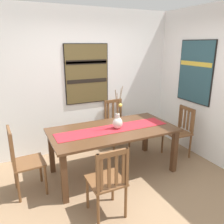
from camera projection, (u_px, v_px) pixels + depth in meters
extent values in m
cube|color=#8E7051|center=(130.00, 197.00, 3.19)|extent=(6.40, 6.40, 0.03)
cube|color=white|center=(84.00, 82.00, 4.40)|extent=(6.40, 0.12, 2.70)
cube|color=#51331E|center=(113.00, 130.00, 3.60)|extent=(1.99, 1.01, 0.03)
cube|color=#51331E|center=(64.00, 179.00, 2.97)|extent=(0.08, 0.08, 0.72)
cube|color=#51331E|center=(174.00, 151.00, 3.72)|extent=(0.08, 0.08, 0.72)
cube|color=#51331E|center=(51.00, 152.00, 3.70)|extent=(0.08, 0.08, 0.72)
cube|color=#51331E|center=(145.00, 133.00, 4.46)|extent=(0.08, 0.08, 0.72)
cube|color=#B7232D|center=(113.00, 129.00, 3.60)|extent=(1.83, 0.36, 0.01)
ellipsoid|color=silver|center=(118.00, 123.00, 3.58)|extent=(0.16, 0.14, 0.19)
cylinder|color=silver|center=(118.00, 116.00, 3.54)|extent=(0.07, 0.07, 0.07)
cylinder|color=brown|center=(117.00, 104.00, 3.41)|extent=(0.09, 0.14, 0.37)
cylinder|color=brown|center=(116.00, 102.00, 3.43)|extent=(0.09, 0.08, 0.40)
cylinder|color=brown|center=(119.00, 101.00, 3.46)|extent=(0.04, 0.05, 0.42)
cylinder|color=brown|center=(120.00, 100.00, 3.52)|extent=(0.12, 0.06, 0.42)
sphere|color=#E5CC4C|center=(120.00, 105.00, 3.46)|extent=(0.06, 0.06, 0.06)
cube|color=brown|center=(118.00, 125.00, 4.64)|extent=(0.44, 0.44, 0.03)
cylinder|color=brown|center=(129.00, 137.00, 4.64)|extent=(0.04, 0.04, 0.45)
cylinder|color=brown|center=(114.00, 140.00, 4.47)|extent=(0.04, 0.04, 0.45)
cylinder|color=brown|center=(120.00, 131.00, 4.94)|extent=(0.04, 0.04, 0.45)
cylinder|color=brown|center=(106.00, 134.00, 4.77)|extent=(0.04, 0.04, 0.45)
cube|color=brown|center=(120.00, 110.00, 4.81)|extent=(0.04, 0.04, 0.48)
cube|color=brown|center=(105.00, 112.00, 4.64)|extent=(0.04, 0.04, 0.48)
cube|color=brown|center=(113.00, 101.00, 4.66)|extent=(0.38, 0.05, 0.06)
cube|color=brown|center=(118.00, 111.00, 4.78)|extent=(0.04, 0.02, 0.39)
cube|color=brown|center=(113.00, 111.00, 4.73)|extent=(0.04, 0.02, 0.39)
cube|color=brown|center=(108.00, 112.00, 4.67)|extent=(0.04, 0.02, 0.39)
cube|color=brown|center=(106.00, 181.00, 2.75)|extent=(0.42, 0.42, 0.03)
cylinder|color=brown|center=(87.00, 193.00, 2.90)|extent=(0.04, 0.04, 0.45)
cylinder|color=brown|center=(113.00, 186.00, 3.05)|extent=(0.04, 0.04, 0.45)
cylinder|color=brown|center=(98.00, 211.00, 2.59)|extent=(0.04, 0.04, 0.45)
cylinder|color=brown|center=(126.00, 202.00, 2.74)|extent=(0.04, 0.04, 0.45)
cube|color=brown|center=(98.00, 174.00, 2.44)|extent=(0.04, 0.04, 0.47)
cube|color=brown|center=(127.00, 167.00, 2.59)|extent=(0.04, 0.04, 0.47)
cube|color=brown|center=(113.00, 154.00, 2.46)|extent=(0.38, 0.03, 0.06)
cube|color=brown|center=(101.00, 174.00, 2.46)|extent=(0.04, 0.02, 0.38)
cube|color=brown|center=(109.00, 172.00, 2.50)|extent=(0.04, 0.02, 0.38)
cube|color=brown|center=(116.00, 170.00, 2.54)|extent=(0.04, 0.02, 0.38)
cube|color=brown|center=(124.00, 169.00, 2.58)|extent=(0.04, 0.02, 0.38)
cube|color=brown|center=(177.00, 133.00, 4.23)|extent=(0.44, 0.44, 0.03)
cylinder|color=brown|center=(174.00, 150.00, 4.07)|extent=(0.04, 0.04, 0.45)
cylinder|color=brown|center=(162.00, 142.00, 4.39)|extent=(0.04, 0.04, 0.45)
cylinder|color=brown|center=(190.00, 146.00, 4.21)|extent=(0.04, 0.04, 0.45)
cylinder|color=brown|center=(177.00, 139.00, 4.52)|extent=(0.04, 0.04, 0.45)
cube|color=brown|center=(193.00, 122.00, 4.07)|extent=(0.04, 0.04, 0.46)
cube|color=brown|center=(180.00, 116.00, 4.39)|extent=(0.04, 0.04, 0.46)
cube|color=brown|center=(187.00, 109.00, 4.17)|extent=(0.05, 0.38, 0.06)
cube|color=brown|center=(191.00, 122.00, 4.11)|extent=(0.02, 0.04, 0.37)
cube|color=brown|center=(188.00, 121.00, 4.19)|extent=(0.02, 0.04, 0.37)
cube|color=brown|center=(185.00, 119.00, 4.27)|extent=(0.02, 0.04, 0.37)
cube|color=brown|center=(181.00, 118.00, 4.35)|extent=(0.02, 0.04, 0.37)
cube|color=brown|center=(28.00, 162.00, 3.17)|extent=(0.44, 0.44, 0.03)
cylinder|color=brown|center=(40.00, 168.00, 3.47)|extent=(0.04, 0.04, 0.45)
cylinder|color=brown|center=(46.00, 180.00, 3.17)|extent=(0.04, 0.04, 0.45)
cylinder|color=brown|center=(15.00, 174.00, 3.31)|extent=(0.04, 0.04, 0.45)
cylinder|color=brown|center=(19.00, 188.00, 3.01)|extent=(0.04, 0.04, 0.45)
cube|color=brown|center=(10.00, 143.00, 3.16)|extent=(0.04, 0.04, 0.52)
cube|color=brown|center=(13.00, 153.00, 2.85)|extent=(0.04, 0.04, 0.52)
cube|color=brown|center=(9.00, 131.00, 2.94)|extent=(0.05, 0.38, 0.06)
cube|color=brown|center=(11.00, 145.00, 3.10)|extent=(0.02, 0.04, 0.43)
cube|color=brown|center=(11.00, 149.00, 3.01)|extent=(0.02, 0.04, 0.43)
cube|color=brown|center=(12.00, 152.00, 2.91)|extent=(0.02, 0.04, 0.43)
cube|color=black|center=(87.00, 74.00, 4.32)|extent=(0.86, 0.04, 1.13)
cube|color=brown|center=(87.00, 74.00, 4.30)|extent=(0.83, 0.01, 1.10)
cube|color=black|center=(87.00, 62.00, 4.23)|extent=(0.80, 0.00, 0.08)
cube|color=black|center=(87.00, 81.00, 4.33)|extent=(0.80, 0.00, 0.07)
cube|color=black|center=(87.00, 62.00, 4.23)|extent=(0.80, 0.00, 0.04)
cube|color=black|center=(196.00, 72.00, 4.17)|extent=(0.04, 0.81, 1.14)
cube|color=#284C56|center=(195.00, 72.00, 4.16)|extent=(0.01, 0.78, 1.11)
cube|color=gold|center=(195.00, 64.00, 4.11)|extent=(0.00, 0.75, 0.08)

